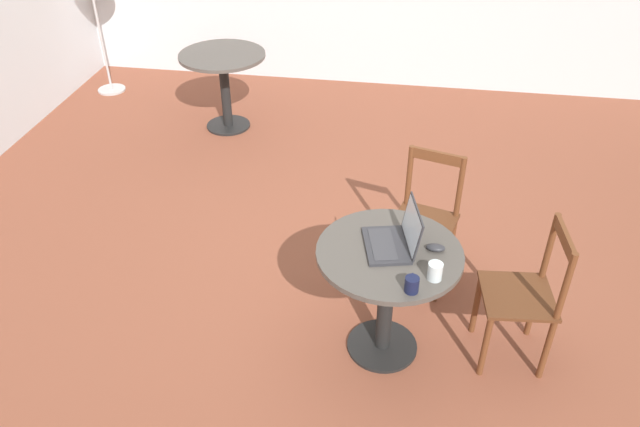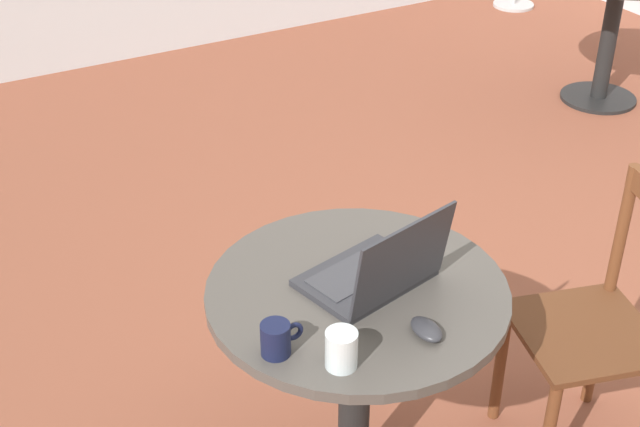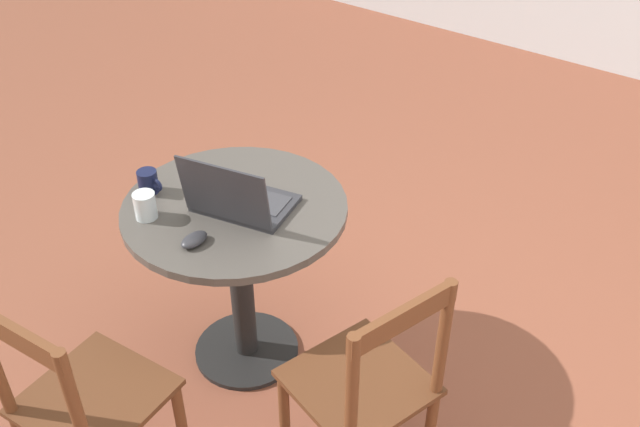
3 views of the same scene
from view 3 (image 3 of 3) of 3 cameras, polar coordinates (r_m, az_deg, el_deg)
name	(u,v)px [view 3 (image 3 of 3)]	position (r m, az deg, el deg)	size (l,w,h in m)	color
ground_plane	(427,377)	(2.86, 8.57, -12.82)	(16.00, 16.00, 0.00)	brown
cafe_table_near	(238,244)	(2.57, -6.58, -2.42)	(0.78, 0.78, 0.72)	black
chair_near_front	(85,407)	(2.28, -18.32, -14.51)	(0.42, 0.42, 0.88)	brown
chair_near_right	(367,392)	(2.21, 3.76, -14.04)	(0.47, 0.47, 0.88)	brown
laptop	(239,200)	(2.40, -6.49, 1.11)	(0.37, 0.33, 0.24)	#2D2D33
mouse	(194,240)	(2.30, -10.03, -2.07)	(0.06, 0.10, 0.03)	#2D2D33
mug	(149,182)	(2.56, -13.56, 2.49)	(0.11, 0.07, 0.08)	#141938
drinking_glass	(145,206)	(2.43, -13.82, 0.62)	(0.07, 0.07, 0.09)	silver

